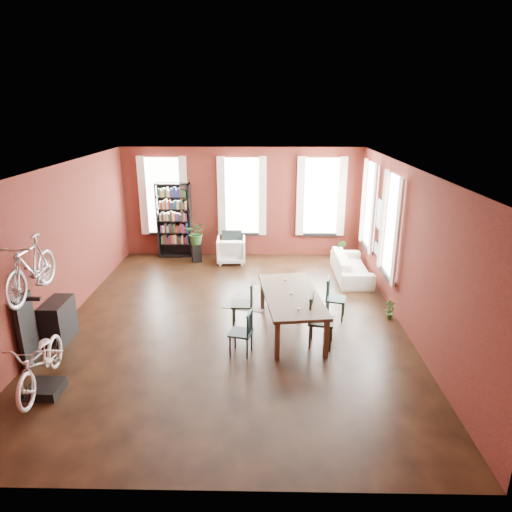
{
  "coord_description": "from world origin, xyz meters",
  "views": [
    {
      "loc": [
        0.66,
        -8.72,
        4.32
      ],
      "look_at": [
        0.48,
        0.6,
        1.23
      ],
      "focal_mm": 32.0,
      "sensor_mm": 36.0,
      "label": 1
    }
  ],
  "objects_px": {
    "dining_table": "(291,312)",
    "dining_chair_d": "(336,299)",
    "dining_chair_b": "(242,304)",
    "plant_stand": "(196,253)",
    "bookshelf": "(174,220)",
    "bike_trainer": "(45,389)",
    "bicycle_floor": "(37,338)",
    "console_table": "(58,321)",
    "dining_chair_c": "(321,321)",
    "cream_sofa": "(352,263)",
    "dining_chair_a": "(241,333)",
    "white_armchair": "(231,249)"
  },
  "relations": [
    {
      "from": "dining_chair_c",
      "to": "dining_chair_a",
      "type": "bearing_deg",
      "value": 114.42
    },
    {
      "from": "bike_trainer",
      "to": "white_armchair",
      "type": "bearing_deg",
      "value": 68.64
    },
    {
      "from": "dining_chair_b",
      "to": "plant_stand",
      "type": "relative_size",
      "value": 1.83
    },
    {
      "from": "bookshelf",
      "to": "white_armchair",
      "type": "relative_size",
      "value": 2.69
    },
    {
      "from": "dining_chair_a",
      "to": "bicycle_floor",
      "type": "distance_m",
      "value": 3.32
    },
    {
      "from": "bookshelf",
      "to": "bike_trainer",
      "type": "relative_size",
      "value": 4.35
    },
    {
      "from": "bookshelf",
      "to": "white_armchair",
      "type": "xyz_separation_m",
      "value": [
        1.71,
        -0.56,
        -0.69
      ]
    },
    {
      "from": "dining_chair_c",
      "to": "console_table",
      "type": "distance_m",
      "value": 5.01
    },
    {
      "from": "cream_sofa",
      "to": "bike_trainer",
      "type": "height_order",
      "value": "cream_sofa"
    },
    {
      "from": "console_table",
      "to": "bicycle_floor",
      "type": "height_order",
      "value": "bicycle_floor"
    },
    {
      "from": "dining_chair_b",
      "to": "dining_chair_d",
      "type": "distance_m",
      "value": 1.99
    },
    {
      "from": "cream_sofa",
      "to": "console_table",
      "type": "xyz_separation_m",
      "value": [
        -6.23,
        -3.5,
        -0.01
      ]
    },
    {
      "from": "dining_chair_c",
      "to": "bookshelf",
      "type": "relative_size",
      "value": 0.46
    },
    {
      "from": "cream_sofa",
      "to": "bicycle_floor",
      "type": "xyz_separation_m",
      "value": [
        -5.71,
        -5.26,
        0.58
      ]
    },
    {
      "from": "bookshelf",
      "to": "bike_trainer",
      "type": "bearing_deg",
      "value": -96.44
    },
    {
      "from": "dining_table",
      "to": "dining_chair_a",
      "type": "xyz_separation_m",
      "value": [
        -0.96,
        -0.92,
        0.03
      ]
    },
    {
      "from": "dining_chair_b",
      "to": "bicycle_floor",
      "type": "distance_m",
      "value": 3.88
    },
    {
      "from": "dining_chair_b",
      "to": "bookshelf",
      "type": "xyz_separation_m",
      "value": [
        -2.22,
        4.52,
        0.63
      ]
    },
    {
      "from": "plant_stand",
      "to": "dining_chair_a",
      "type": "bearing_deg",
      "value": -73.27
    },
    {
      "from": "dining_chair_b",
      "to": "bicycle_floor",
      "type": "height_order",
      "value": "bicycle_floor"
    },
    {
      "from": "dining_chair_a",
      "to": "bike_trainer",
      "type": "bearing_deg",
      "value": -53.84
    },
    {
      "from": "cream_sofa",
      "to": "white_armchair",
      "type": "bearing_deg",
      "value": 70.7
    },
    {
      "from": "dining_chair_b",
      "to": "console_table",
      "type": "relative_size",
      "value": 1.18
    },
    {
      "from": "dining_chair_a",
      "to": "dining_chair_b",
      "type": "bearing_deg",
      "value": -165.31
    },
    {
      "from": "dining_chair_d",
      "to": "dining_table",
      "type": "bearing_deg",
      "value": 135.79
    },
    {
      "from": "dining_table",
      "to": "bookshelf",
      "type": "relative_size",
      "value": 1.05
    },
    {
      "from": "dining_chair_d",
      "to": "bike_trainer",
      "type": "xyz_separation_m",
      "value": [
        -4.95,
        -2.78,
        -0.37
      ]
    },
    {
      "from": "bookshelf",
      "to": "cream_sofa",
      "type": "relative_size",
      "value": 1.06
    },
    {
      "from": "bike_trainer",
      "to": "dining_chair_a",
      "type": "bearing_deg",
      "value": 22.81
    },
    {
      "from": "dining_chair_b",
      "to": "cream_sofa",
      "type": "distance_m",
      "value": 3.93
    },
    {
      "from": "dining_chair_c",
      "to": "plant_stand",
      "type": "bearing_deg",
      "value": 43.89
    },
    {
      "from": "dining_chair_b",
      "to": "dining_chair_c",
      "type": "distance_m",
      "value": 1.71
    },
    {
      "from": "dining_chair_b",
      "to": "dining_chair_d",
      "type": "xyz_separation_m",
      "value": [
        1.96,
        0.37,
        -0.03
      ]
    },
    {
      "from": "bicycle_floor",
      "to": "dining_chair_c",
      "type": "bearing_deg",
      "value": 15.65
    },
    {
      "from": "dining_chair_b",
      "to": "plant_stand",
      "type": "height_order",
      "value": "dining_chair_b"
    },
    {
      "from": "dining_table",
      "to": "dining_chair_b",
      "type": "distance_m",
      "value": 1.01
    },
    {
      "from": "dining_chair_d",
      "to": "cream_sofa",
      "type": "relative_size",
      "value": 0.42
    },
    {
      "from": "dining_chair_d",
      "to": "white_armchair",
      "type": "relative_size",
      "value": 1.08
    },
    {
      "from": "dining_table",
      "to": "dining_chair_d",
      "type": "distance_m",
      "value": 1.14
    },
    {
      "from": "bookshelf",
      "to": "console_table",
      "type": "relative_size",
      "value": 2.75
    },
    {
      "from": "dining_chair_a",
      "to": "white_armchair",
      "type": "xyz_separation_m",
      "value": [
        -0.53,
        5.09,
        -0.01
      ]
    },
    {
      "from": "dining_chair_a",
      "to": "dining_chair_c",
      "type": "distance_m",
      "value": 1.53
    },
    {
      "from": "bookshelf",
      "to": "cream_sofa",
      "type": "xyz_separation_m",
      "value": [
        4.95,
        -1.7,
        -0.69
      ]
    },
    {
      "from": "dining_chair_b",
      "to": "bookshelf",
      "type": "distance_m",
      "value": 5.07
    },
    {
      "from": "console_table",
      "to": "bicycle_floor",
      "type": "distance_m",
      "value": 1.93
    },
    {
      "from": "console_table",
      "to": "bike_trainer",
      "type": "bearing_deg",
      "value": -73.95
    },
    {
      "from": "bookshelf",
      "to": "bicycle_floor",
      "type": "xyz_separation_m",
      "value": [
        -0.76,
        -6.96,
        -0.11
      ]
    },
    {
      "from": "dining_table",
      "to": "plant_stand",
      "type": "distance_m",
      "value": 4.92
    },
    {
      "from": "bike_trainer",
      "to": "plant_stand",
      "type": "xyz_separation_m",
      "value": [
        1.48,
        6.43,
        0.19
      ]
    },
    {
      "from": "dining_chair_c",
      "to": "dining_chair_d",
      "type": "xyz_separation_m",
      "value": [
        0.44,
        1.17,
        -0.06
      ]
    }
  ]
}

